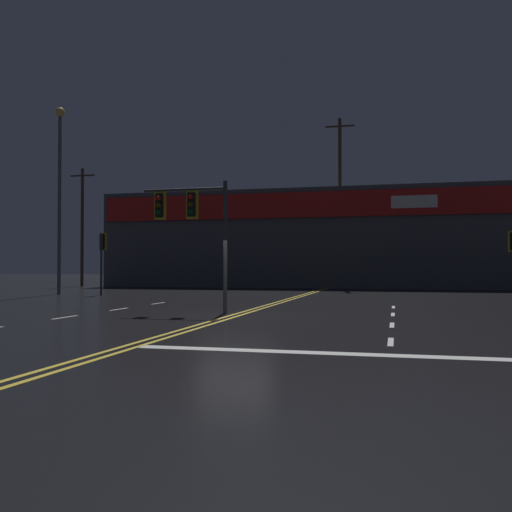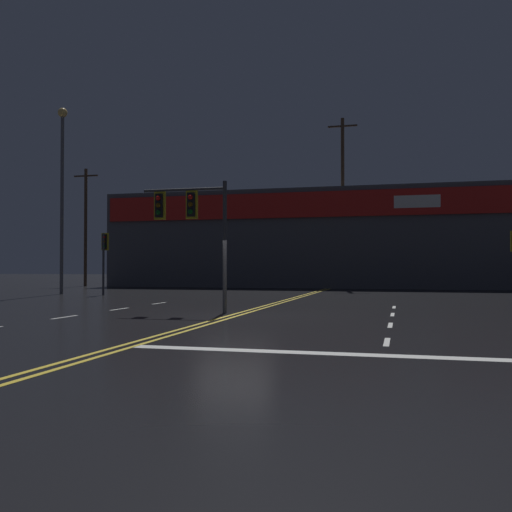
% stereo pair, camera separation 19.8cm
% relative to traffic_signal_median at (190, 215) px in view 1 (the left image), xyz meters
% --- Properties ---
extents(ground_plane, '(200.00, 200.00, 0.00)m').
position_rel_traffic_signal_median_xyz_m(ground_plane, '(1.88, -0.96, -3.41)').
color(ground_plane, black).
extents(road_markings, '(14.86, 60.00, 0.01)m').
position_rel_traffic_signal_median_xyz_m(road_markings, '(2.87, -2.40, -3.41)').
color(road_markings, gold).
rests_on(road_markings, ground).
extents(traffic_signal_median, '(3.09, 0.36, 4.55)m').
position_rel_traffic_signal_median_xyz_m(traffic_signal_median, '(0.00, 0.00, 0.00)').
color(traffic_signal_median, '#38383D').
rests_on(traffic_signal_median, ground).
extents(traffic_signal_corner_northwest, '(0.42, 0.36, 3.53)m').
position_rel_traffic_signal_median_xyz_m(traffic_signal_corner_northwest, '(-9.17, 10.47, -0.81)').
color(traffic_signal_corner_northwest, '#38383D').
rests_on(traffic_signal_corner_northwest, ground).
extents(streetlight_far_left, '(0.56, 0.56, 11.03)m').
position_rel_traffic_signal_median_xyz_m(streetlight_far_left, '(-12.27, 11.00, 3.48)').
color(streetlight_far_left, '#59595E').
rests_on(streetlight_far_left, ground).
extents(building_backdrop, '(36.37, 10.23, 7.61)m').
position_rel_traffic_signal_median_xyz_m(building_backdrop, '(1.89, 28.53, 0.40)').
color(building_backdrop, '#4C4C51').
rests_on(building_backdrop, ground).
extents(utility_pole_row, '(44.84, 0.26, 12.79)m').
position_rel_traffic_signal_median_xyz_m(utility_pole_row, '(2.79, 24.15, 2.31)').
color(utility_pole_row, '#4C3828').
rests_on(utility_pole_row, ground).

